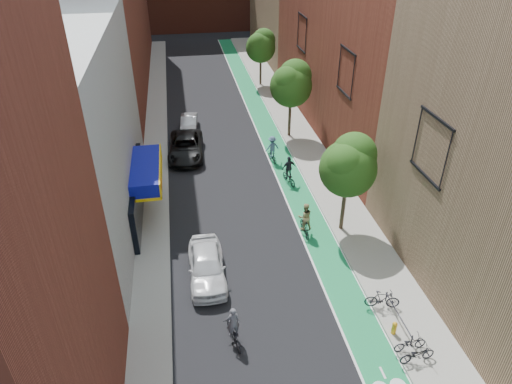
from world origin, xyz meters
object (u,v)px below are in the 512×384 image
cyclist_lane_mid (289,173)px  fire_hydrant (394,327)px  parked_car_silver (189,123)px  cyclist_lane_far (272,150)px  parked_car_black (186,147)px  cyclist_lane_near (305,222)px  parked_car_white (207,265)px  cyclist_lead (233,331)px

cyclist_lane_mid → fire_hydrant: cyclist_lane_mid is taller
parked_car_silver → cyclist_lane_far: size_ratio=1.89×
parked_car_black → cyclist_lane_near: (6.72, -11.81, 0.10)m
cyclist_lane_near → fire_hydrant: (2.07, -8.43, -0.39)m
cyclist_lane_far → fire_hydrant: (2.10, -18.16, -0.49)m
cyclist_lane_near → fire_hydrant: 8.69m
cyclist_lane_mid → parked_car_silver: bearing=-72.0°
parked_car_black → cyclist_lane_far: (6.69, -2.08, 0.20)m
parked_car_silver → cyclist_lane_near: size_ratio=1.87×
parked_car_silver → cyclist_lane_far: bearing=-43.0°
cyclist_lane_near → cyclist_lane_far: 9.73m
fire_hydrant → parked_car_black: bearing=113.5°
parked_car_white → cyclist_lane_mid: cyclist_lane_mid is taller
parked_car_silver → cyclist_lane_mid: size_ratio=1.90×
parked_car_black → parked_car_silver: size_ratio=1.45×
parked_car_black → cyclist_lead: size_ratio=2.88×
parked_car_white → fire_hydrant: size_ratio=6.89×
cyclist_lane_far → parked_car_white: bearing=49.0°
parked_car_white → cyclist_lane_mid: size_ratio=2.27×
parked_car_black → cyclist_lane_mid: bearing=-34.1°
parked_car_black → cyclist_lane_near: cyclist_lane_near is taller
parked_car_white → parked_car_silver: parked_car_white is taller
cyclist_lane_far → fire_hydrant: size_ratio=3.05×
parked_car_black → fire_hydrant: bearing=-62.6°
parked_car_silver → cyclist_lane_mid: bearing=-51.9°
fire_hydrant → cyclist_lead: bearing=172.9°
cyclist_lane_near → parked_car_black: bearing=-61.5°
parked_car_silver → fire_hydrant: bearing=-65.9°
parked_car_black → parked_car_white: bearing=-84.2°
parked_car_white → cyclist_lane_near: cyclist_lane_near is taller
parked_car_white → cyclist_lead: (0.84, -4.59, -0.15)m
cyclist_lane_near → cyclist_lane_mid: size_ratio=1.01×
cyclist_lead → parked_car_white: bearing=-91.5°
parked_car_black → fire_hydrant: size_ratio=8.38×
parked_car_black → parked_car_silver: parked_car_black is taller
cyclist_lane_far → fire_hydrant: cyclist_lane_far is taller
cyclist_lane_mid → parked_car_white: bearing=39.4°
fire_hydrant → cyclist_lane_near: bearing=103.8°
parked_car_black → cyclist_lead: cyclist_lead is taller
parked_car_black → parked_car_silver: bearing=88.4°
parked_car_silver → cyclist_lead: 24.37m
parked_car_black → cyclist_lane_far: 7.01m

